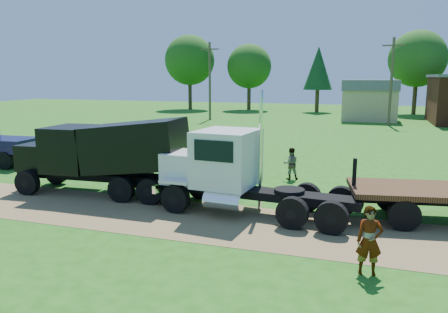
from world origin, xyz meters
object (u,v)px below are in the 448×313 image
(white_semi_tractor, at_px, (229,171))
(black_dump_truck, at_px, (106,152))
(spectator_a, at_px, (369,241))
(orange_pickup, at_px, (210,149))

(white_semi_tractor, distance_m, black_dump_truck, 5.79)
(spectator_a, bearing_deg, black_dump_truck, 148.08)
(orange_pickup, distance_m, spectator_a, 16.14)
(white_semi_tractor, relative_size, orange_pickup, 1.43)
(black_dump_truck, bearing_deg, white_semi_tractor, -9.95)
(white_semi_tractor, height_order, spectator_a, white_semi_tractor)
(white_semi_tractor, bearing_deg, black_dump_truck, 178.65)
(orange_pickup, bearing_deg, black_dump_truck, -175.58)
(white_semi_tractor, bearing_deg, orange_pickup, 119.31)
(orange_pickup, bearing_deg, spectator_a, -130.12)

